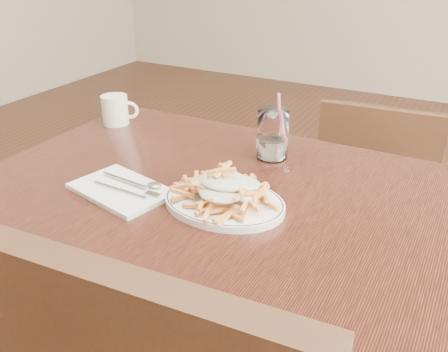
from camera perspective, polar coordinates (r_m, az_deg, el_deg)
The scene contains 8 objects.
table at distance 1.11m, azimuth 1.20°, elevation -6.02°, with size 1.20×0.80×0.75m.
chair_far at distance 1.77m, azimuth 16.75°, elevation -2.39°, with size 0.39×0.39×0.80m.
fries_plate at distance 1.03m, azimuth 0.00°, elevation -3.03°, with size 0.28×0.25×0.02m.
loaded_fries at distance 1.01m, azimuth 0.00°, elevation -1.07°, with size 0.23×0.20×0.06m.
napkin at distance 1.11m, azimuth -11.66°, elevation -1.55°, with size 0.22×0.14×0.01m, color silver.
cutlery at distance 1.11m, azimuth -11.54°, elevation -1.06°, with size 0.18×0.07×0.01m.
water_glass at distance 1.25m, azimuth 5.56°, elevation 4.46°, with size 0.08×0.08×0.17m.
coffee_mug at distance 1.51m, azimuth -12.26°, elevation 7.40°, with size 0.10×0.08×0.09m.
Camera 1 is at (0.43, -0.84, 1.26)m, focal length 40.00 mm.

